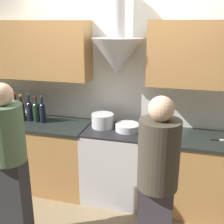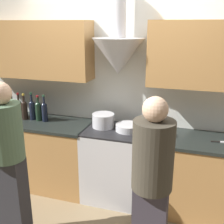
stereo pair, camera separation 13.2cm
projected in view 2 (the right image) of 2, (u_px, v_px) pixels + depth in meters
The scene contains 20 objects.
ground_plane at pixel (107, 210), 3.33m from camera, with size 12.00×12.00×0.00m, color #847051.
wall_back at pixel (115, 78), 3.42m from camera, with size 8.40×0.60×2.60m.
counter_left at pixel (36, 152), 3.79m from camera, with size 1.54×0.62×0.91m.
counter_right at pixel (191, 175), 3.21m from camera, with size 1.15×0.62×0.91m.
stove_range at pixel (114, 163), 3.47m from camera, with size 0.70×0.60×0.91m.
wine_bottle_2 at pixel (1, 107), 3.78m from camera, with size 0.07×0.07×0.32m.
wine_bottle_3 at pixel (6, 107), 3.75m from camera, with size 0.08×0.08×0.32m.
wine_bottle_4 at pixel (12, 108), 3.72m from camera, with size 0.07×0.07×0.34m.
wine_bottle_5 at pixel (19, 108), 3.69m from camera, with size 0.07×0.07×0.34m.
wine_bottle_6 at pixel (24, 109), 3.65m from camera, with size 0.08×0.08×0.35m.
wine_bottle_7 at pixel (32, 109), 3.64m from camera, with size 0.07×0.07×0.36m.
wine_bottle_8 at pixel (38, 110), 3.60m from camera, with size 0.08×0.08×0.33m.
wine_bottle_9 at pixel (45, 111), 3.57m from camera, with size 0.07×0.07×0.35m.
stock_pot at pixel (103, 120), 3.40m from camera, with size 0.27×0.27×0.17m.
mixing_bowl at pixel (128, 127), 3.29m from camera, with size 0.29×0.29×0.08m.
orange_fruit at pixel (161, 127), 3.29m from camera, with size 0.09×0.09×0.09m.
saucepan at pixel (162, 133), 3.13m from camera, with size 0.19×0.19×0.08m.
chefs_knife at pixel (223, 142), 2.97m from camera, with size 0.25×0.07×0.01m.
person_foreground_left at pixel (8, 158), 2.63m from camera, with size 0.32×0.32×1.64m.
person_foreground_right at pixel (152, 185), 2.22m from camera, with size 0.32×0.32×1.62m.
Camera 2 is at (0.91, -2.67, 2.12)m, focal length 45.00 mm.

